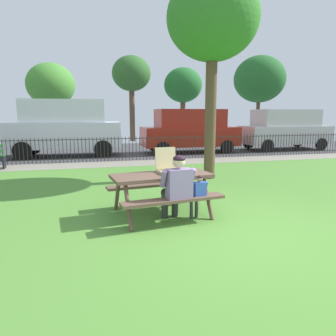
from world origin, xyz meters
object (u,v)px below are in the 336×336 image
object	(u,v)px
parked_car_left	(65,127)
picnic_table_foreground	(162,183)
child_at_table	(198,193)
pizza_slice_on_table	(189,171)
parked_car_right	(285,129)
pizza_box_open	(168,168)
tree_midground_left	(213,21)
far_tree_midleft	(51,86)
far_tree_midright	(183,86)
parked_car_center	(190,130)
adult_at_table	(177,186)
far_tree_right	(259,79)
far_tree_center	(131,75)

from	to	relation	value
parked_car_left	picnic_table_foreground	bearing A→B (deg)	-75.13
child_at_table	parked_car_left	world-z (taller)	parked_car_left
pizza_slice_on_table	parked_car_right	xyz separation A→B (m)	(8.03, 8.71, 0.32)
pizza_box_open	tree_midground_left	xyz separation A→B (m)	(1.92, 2.79, 3.48)
pizza_slice_on_table	far_tree_midleft	size ratio (longest dim) A/B	0.06
pizza_box_open	far_tree_midright	world-z (taller)	far_tree_midright
picnic_table_foreground	child_at_table	world-z (taller)	child_at_table
parked_car_left	parked_car_center	size ratio (longest dim) A/B	1.03
pizza_slice_on_table	parked_car_center	size ratio (longest dim) A/B	0.07
parked_car_left	adult_at_table	bearing A→B (deg)	-74.96
parked_car_center	far_tree_right	distance (m)	10.92
far_tree_right	parked_car_center	bearing A→B (deg)	-137.38
parked_car_center	parked_car_left	bearing A→B (deg)	-180.00
adult_at_table	parked_car_center	distance (m)	9.87
parked_car_left	far_tree_midright	size ratio (longest dim) A/B	0.94
picnic_table_foreground	child_at_table	size ratio (longest dim) A/B	2.41
adult_at_table	parked_car_center	size ratio (longest dim) A/B	0.26
parked_car_left	far_tree_center	xyz separation A→B (m)	(3.84, 7.05, 3.15)
pizza_box_open	pizza_slice_on_table	world-z (taller)	pizza_box_open
adult_at_table	parked_car_left	xyz separation A→B (m)	(-2.50, 9.32, 0.65)
parked_car_center	pizza_box_open	bearing A→B (deg)	-110.28
parked_car_center	far_tree_right	bearing A→B (deg)	42.62
child_at_table	far_tree_midleft	bearing A→B (deg)	104.40
child_at_table	parked_car_center	size ratio (longest dim) A/B	0.18
far_tree_midleft	far_tree_midright	distance (m)	8.76
far_tree_midleft	adult_at_table	bearing A→B (deg)	-76.90
far_tree_right	tree_midground_left	bearing A→B (deg)	-124.63
pizza_slice_on_table	tree_midground_left	bearing A→B (deg)	61.58
parked_car_left	parked_car_right	size ratio (longest dim) A/B	1.03
pizza_box_open	picnic_table_foreground	bearing A→B (deg)	-140.71
child_at_table	far_tree_right	xyz separation A→B (m)	(10.49, 16.35, 3.89)
parked_car_right	far_tree_right	size ratio (longest dim) A/B	0.76
pizza_slice_on_table	parked_car_left	size ratio (longest dim) A/B	0.06
adult_at_table	far_tree_midright	world-z (taller)	far_tree_midright
far_tree_midright	far_tree_center	bearing A→B (deg)	180.00
child_at_table	tree_midground_left	xyz separation A→B (m)	(1.54, 3.38, 3.83)
parked_car_left	far_tree_midleft	xyz separation A→B (m)	(-1.31, 7.05, 2.32)
parked_car_right	far_tree_center	distance (m)	10.56
adult_at_table	tree_midground_left	bearing A→B (deg)	60.52
picnic_table_foreground	far_tree_right	bearing A→B (deg)	55.21
tree_midground_left	parked_car_left	size ratio (longest dim) A/B	1.16
pizza_slice_on_table	adult_at_table	bearing A→B (deg)	-124.08
parked_car_center	far_tree_midleft	size ratio (longest dim) A/B	0.92
picnic_table_foreground	far_tree_midright	world-z (taller)	far_tree_midright
tree_midground_left	adult_at_table	bearing A→B (deg)	-119.48
far_tree_midleft	far_tree_right	world-z (taller)	far_tree_right
pizza_slice_on_table	tree_midground_left	distance (m)	4.77
far_tree_center	far_tree_midleft	bearing A→B (deg)	180.00
parked_car_right	far_tree_midleft	world-z (taller)	far_tree_midleft
child_at_table	far_tree_right	distance (m)	19.81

